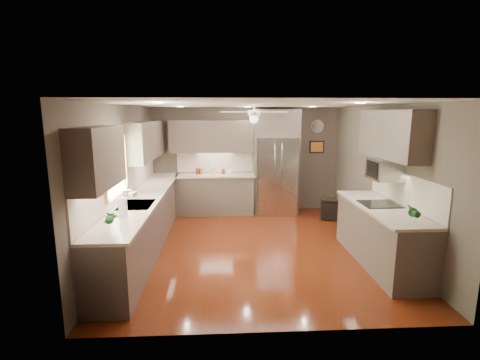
{
  "coord_description": "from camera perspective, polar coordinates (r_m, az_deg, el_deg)",
  "views": [
    {
      "loc": [
        -0.57,
        -5.89,
        2.35
      ],
      "look_at": [
        -0.23,
        0.6,
        1.11
      ],
      "focal_mm": 26.0,
      "sensor_mm": 36.0,
      "label": 1
    }
  ],
  "objects": [
    {
      "name": "microwave",
      "position": [
        6.01,
        22.66,
        1.66
      ],
      "size": [
        0.43,
        0.55,
        0.34
      ],
      "color": "silver",
      "rests_on": "wall_right"
    },
    {
      "name": "ceiling",
      "position": [
        5.92,
        2.58,
        12.27
      ],
      "size": [
        5.0,
        5.0,
        0.0
      ],
      "primitive_type": "plane",
      "rotation": [
        3.14,
        0.0,
        0.0
      ],
      "color": "white",
      "rests_on": "ground"
    },
    {
      "name": "floor",
      "position": [
        6.37,
        2.39,
        -10.82
      ],
      "size": [
        5.0,
        5.0,
        0.0
      ],
      "primitive_type": "plane",
      "color": "#4F1F0A",
      "rests_on": "ground"
    },
    {
      "name": "left_run",
      "position": [
        6.48,
        -15.3,
        -6.31
      ],
      "size": [
        0.65,
        4.7,
        1.45
      ],
      "color": "#50443A",
      "rests_on": "ground"
    },
    {
      "name": "stool",
      "position": [
        8.11,
        14.42,
        -4.61
      ],
      "size": [
        0.42,
        0.42,
        0.45
      ],
      "color": "black",
      "rests_on": "ground"
    },
    {
      "name": "wall_right",
      "position": [
        6.63,
        22.23,
        0.47
      ],
      "size": [
        0.0,
        5.0,
        5.0
      ],
      "primitive_type": "plane",
      "rotation": [
        1.57,
        0.0,
        -1.57
      ],
      "color": "brown",
      "rests_on": "ground"
    },
    {
      "name": "wall_left",
      "position": [
        6.23,
        -18.6,
        0.08
      ],
      "size": [
        0.0,
        5.0,
        5.0
      ],
      "primitive_type": "plane",
      "rotation": [
        1.57,
        0.0,
        1.57
      ],
      "color": "brown",
      "rests_on": "ground"
    },
    {
      "name": "canister_c",
      "position": [
        8.2,
        -4.41,
        1.53
      ],
      "size": [
        0.12,
        0.12,
        0.18
      ],
      "primitive_type": "cylinder",
      "rotation": [
        0.0,
        0.0,
        -0.15
      ],
      "color": "#B6B388",
      "rests_on": "back_run"
    },
    {
      "name": "uppers",
      "position": [
        6.62,
        -4.5,
        6.66
      ],
      "size": [
        4.5,
        4.7,
        0.95
      ],
      "color": "#50443A",
      "rests_on": "wall_left"
    },
    {
      "name": "framed_print",
      "position": [
        8.73,
        12.48,
        5.32
      ],
      "size": [
        0.36,
        0.03,
        0.3
      ],
      "color": "black",
      "rests_on": "wall_back"
    },
    {
      "name": "potted_plant_left",
      "position": [
        4.56,
        -20.63,
        -5.87
      ],
      "size": [
        0.17,
        0.13,
        0.31
      ],
      "primitive_type": "imported",
      "rotation": [
        0.0,
        0.0,
        0.09
      ],
      "color": "#164F1C",
      "rests_on": "left_run"
    },
    {
      "name": "wall_back",
      "position": [
        8.49,
        0.87,
        3.38
      ],
      "size": [
        4.5,
        0.0,
        4.5
      ],
      "primitive_type": "plane",
      "rotation": [
        1.57,
        0.0,
        0.0
      ],
      "color": "brown",
      "rests_on": "ground"
    },
    {
      "name": "wall_front",
      "position": [
        3.61,
        6.29,
        -6.95
      ],
      "size": [
        4.5,
        0.0,
        4.5
      ],
      "primitive_type": "plane",
      "rotation": [
        -1.57,
        0.0,
        0.0
      ],
      "color": "brown",
      "rests_on": "ground"
    },
    {
      "name": "soap_bottle",
      "position": [
        6.03,
        -17.18,
        -2.26
      ],
      "size": [
        0.11,
        0.11,
        0.19
      ],
      "primitive_type": "imported",
      "rotation": [
        0.0,
        0.0,
        -0.34
      ],
      "color": "white",
      "rests_on": "left_run"
    },
    {
      "name": "potted_plant_right",
      "position": [
        5.11,
        26.48,
        -4.67
      ],
      "size": [
        0.16,
        0.13,
        0.29
      ],
      "primitive_type": "imported",
      "rotation": [
        0.0,
        0.0,
        0.02
      ],
      "color": "#164F1C",
      "rests_on": "right_run"
    },
    {
      "name": "right_run",
      "position": [
        5.98,
        22.15,
        -8.19
      ],
      "size": [
        0.7,
        2.2,
        1.45
      ],
      "color": "#50443A",
      "rests_on": "ground"
    },
    {
      "name": "wall_clock",
      "position": [
        8.7,
        12.6,
        8.6
      ],
      "size": [
        0.3,
        0.03,
        0.3
      ],
      "color": "white",
      "rests_on": "wall_back"
    },
    {
      "name": "refrigerator",
      "position": [
        8.24,
        5.9,
        2.66
      ],
      "size": [
        1.06,
        0.75,
        2.45
      ],
      "color": "silver",
      "rests_on": "ground"
    },
    {
      "name": "bowl",
      "position": [
        8.21,
        -1.68,
        1.11
      ],
      "size": [
        0.23,
        0.23,
        0.05
      ],
      "primitive_type": "imported",
      "rotation": [
        0.0,
        0.0,
        -0.18
      ],
      "color": "#B6B388",
      "rests_on": "back_run"
    },
    {
      "name": "recessed_lights",
      "position": [
        6.32,
        1.85,
        12.13
      ],
      "size": [
        2.84,
        3.14,
        0.01
      ],
      "color": "white",
      "rests_on": "ceiling"
    },
    {
      "name": "canister_d",
      "position": [
        8.25,
        -2.74,
        1.41
      ],
      "size": [
        0.1,
        0.1,
        0.12
      ],
      "primitive_type": "cylinder",
      "rotation": [
        0.0,
        0.0,
        -0.31
      ],
      "color": "maroon",
      "rests_on": "back_run"
    },
    {
      "name": "sink",
      "position": [
        5.75,
        -16.64,
        -4.17
      ],
      "size": [
        0.5,
        0.7,
        0.32
      ],
      "color": "silver",
      "rests_on": "left_run"
    },
    {
      "name": "window",
      "position": [
        5.7,
        -19.81,
        2.11
      ],
      "size": [
        0.05,
        1.12,
        0.92
      ],
      "color": "#BFF2B2",
      "rests_on": "wall_left"
    },
    {
      "name": "canister_b",
      "position": [
        8.23,
        -6.34,
        1.39
      ],
      "size": [
        0.09,
        0.09,
        0.13
      ],
      "primitive_type": "cylinder",
      "rotation": [
        0.0,
        0.0,
        0.07
      ],
      "color": "silver",
      "rests_on": "back_run"
    },
    {
      "name": "ceiling_fan",
      "position": [
        6.22,
        2.3,
        10.66
      ],
      "size": [
        1.18,
        1.18,
        0.32
      ],
      "color": "white",
      "rests_on": "ceiling"
    },
    {
      "name": "back_run",
      "position": [
        8.31,
        -4.0,
        -2.17
      ],
      "size": [
        1.85,
        0.65,
        1.45
      ],
      "color": "#50443A",
      "rests_on": "ground"
    },
    {
      "name": "canister_a",
      "position": [
        8.25,
        -6.93,
        1.47
      ],
      "size": [
        0.11,
        0.11,
        0.15
      ],
      "primitive_type": "cylinder",
      "rotation": [
        0.0,
        0.0,
        0.21
      ],
      "color": "maroon",
      "rests_on": "back_run"
    },
    {
      "name": "paper_towel",
      "position": [
        5.04,
        -18.66,
        -4.34
      ],
      "size": [
        0.12,
        0.12,
        0.29
      ],
      "color": "white",
      "rests_on": "left_run"
    }
  ]
}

